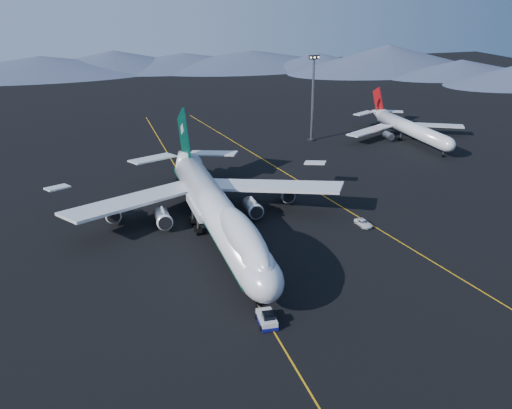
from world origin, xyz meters
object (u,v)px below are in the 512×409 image
object	(u,v)px
service_van	(363,223)
pushback_tug	(267,320)
second_jet	(409,128)
floodlight_mast	(313,98)
boeing_747	(217,210)

from	to	relation	value
service_van	pushback_tug	bearing A→B (deg)	-140.87
second_jet	service_van	world-z (taller)	second_jet
pushback_tug	floodlight_mast	world-z (taller)	floodlight_mast
service_van	second_jet	bearing A→B (deg)	48.00
floodlight_mast	second_jet	bearing A→B (deg)	-17.89
pushback_tug	second_jet	world-z (taller)	second_jet
floodlight_mast	boeing_747	bearing A→B (deg)	-126.41
pushback_tug	second_jet	xyz separation A→B (m)	(74.96, 84.43, 3.41)
service_van	boeing_747	bearing A→B (deg)	169.23
boeing_747	floodlight_mast	world-z (taller)	floodlight_mast
pushback_tug	floodlight_mast	size ratio (longest dim) A/B	0.19
boeing_747	second_jet	size ratio (longest dim) A/B	1.53
pushback_tug	floodlight_mast	xyz separation A→B (m)	(46.02, 93.77, 12.64)
second_jet	service_van	size ratio (longest dim) A/B	10.15
floodlight_mast	service_van	bearing A→B (deg)	-103.44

